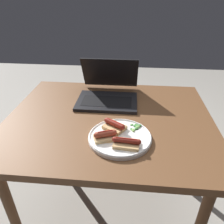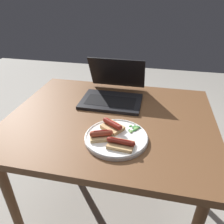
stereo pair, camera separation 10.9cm
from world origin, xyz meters
TOP-DOWN VIEW (x-y plane):
  - ground_plane at (0.00, 0.00)m, footprint 6.00×6.00m
  - desk at (0.00, 0.00)m, footprint 1.09×0.88m
  - laptop at (-0.03, 0.21)m, footprint 0.35×0.35m
  - plate at (0.07, -0.19)m, footprint 0.29×0.29m
  - sausage_toast_left at (0.04, -0.13)m, footprint 0.12×0.12m
  - sausage_toast_middle at (0.10, -0.25)m, footprint 0.12×0.08m
  - sausage_toast_right at (0.01, -0.21)m, footprint 0.12×0.09m
  - salad_pile at (0.14, -0.11)m, footprint 0.06×0.07m

SIDE VIEW (x-z plane):
  - ground_plane at x=0.00m, z-range 0.00..0.00m
  - desk at x=0.00m, z-range 0.29..1.04m
  - plate at x=0.07m, z-range 0.75..0.77m
  - salad_pile at x=0.14m, z-range 0.76..0.77m
  - sausage_toast_middle at x=0.10m, z-range 0.76..0.80m
  - sausage_toast_left at x=0.04m, z-range 0.76..0.80m
  - sausage_toast_right at x=0.01m, z-range 0.76..0.80m
  - laptop at x=-0.03m, z-range 0.67..0.90m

